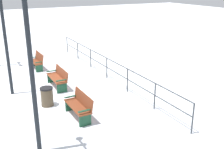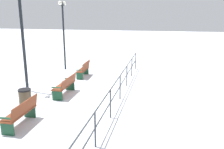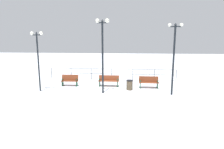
{
  "view_description": "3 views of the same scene",
  "coord_description": "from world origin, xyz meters",
  "px_view_note": "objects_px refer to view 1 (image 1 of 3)",
  "views": [
    {
      "loc": [
        3.18,
        11.63,
        4.71
      ],
      "look_at": [
        -2.38,
        1.25,
        0.64
      ],
      "focal_mm": 43.26,
      "sensor_mm": 36.0,
      "label": 1
    },
    {
      "loc": [
        -4.5,
        10.03,
        3.75
      ],
      "look_at": [
        -2.41,
        0.09,
        1.13
      ],
      "focal_mm": 38.97,
      "sensor_mm": 36.0,
      "label": 2
    },
    {
      "loc": [
        15.08,
        1.81,
        3.79
      ],
      "look_at": [
        -1.5,
        0.15,
        0.76
      ],
      "focal_mm": 30.27,
      "sensor_mm": 36.0,
      "label": 3
    }
  ],
  "objects_px": {
    "bench_second": "(58,77)",
    "lamppost_far": "(29,48)",
    "bench_third": "(79,105)",
    "trash_bin": "(47,97)",
    "lamppost_middle": "(2,12)",
    "bench_nearest": "(37,61)"
  },
  "relations": [
    {
      "from": "bench_second",
      "to": "trash_bin",
      "type": "height_order",
      "value": "bench_second"
    },
    {
      "from": "bench_third",
      "to": "lamppost_middle",
      "type": "distance_m",
      "value": 4.98
    },
    {
      "from": "bench_second",
      "to": "lamppost_far",
      "type": "height_order",
      "value": "lamppost_far"
    },
    {
      "from": "trash_bin",
      "to": "lamppost_middle",
      "type": "bearing_deg",
      "value": -61.28
    },
    {
      "from": "bench_third",
      "to": "trash_bin",
      "type": "relative_size",
      "value": 2.04
    },
    {
      "from": "bench_nearest",
      "to": "lamppost_far",
      "type": "relative_size",
      "value": 0.29
    },
    {
      "from": "bench_nearest",
      "to": "bench_third",
      "type": "xyz_separation_m",
      "value": [
        0.05,
        6.55,
        0.0
      ]
    },
    {
      "from": "bench_third",
      "to": "trash_bin",
      "type": "height_order",
      "value": "bench_third"
    },
    {
      "from": "bench_second",
      "to": "lamppost_far",
      "type": "xyz_separation_m",
      "value": [
        2.06,
        4.71,
        2.64
      ]
    },
    {
      "from": "bench_third",
      "to": "trash_bin",
      "type": "distance_m",
      "value": 1.72
    },
    {
      "from": "bench_second",
      "to": "bench_third",
      "type": "height_order",
      "value": "bench_third"
    },
    {
      "from": "bench_second",
      "to": "trash_bin",
      "type": "xyz_separation_m",
      "value": [
        1.01,
        1.74,
        -0.09
      ]
    },
    {
      "from": "lamppost_middle",
      "to": "lamppost_far",
      "type": "relative_size",
      "value": 1.07
    },
    {
      "from": "bench_second",
      "to": "lamppost_far",
      "type": "distance_m",
      "value": 5.78
    },
    {
      "from": "bench_nearest",
      "to": "bench_second",
      "type": "height_order",
      "value": "bench_nearest"
    },
    {
      "from": "bench_nearest",
      "to": "bench_second",
      "type": "relative_size",
      "value": 0.84
    },
    {
      "from": "lamppost_middle",
      "to": "lamppost_far",
      "type": "distance_m",
      "value": 4.92
    },
    {
      "from": "lamppost_middle",
      "to": "bench_second",
      "type": "bearing_deg",
      "value": 174.92
    },
    {
      "from": "bench_nearest",
      "to": "bench_third",
      "type": "distance_m",
      "value": 6.55
    },
    {
      "from": "bench_second",
      "to": "bench_third",
      "type": "distance_m",
      "value": 3.28
    },
    {
      "from": "bench_nearest",
      "to": "lamppost_far",
      "type": "height_order",
      "value": "lamppost_far"
    },
    {
      "from": "lamppost_far",
      "to": "trash_bin",
      "type": "bearing_deg",
      "value": -109.54
    }
  ]
}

